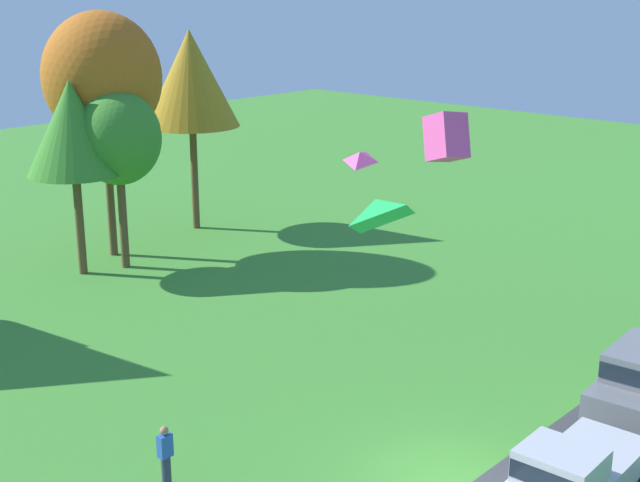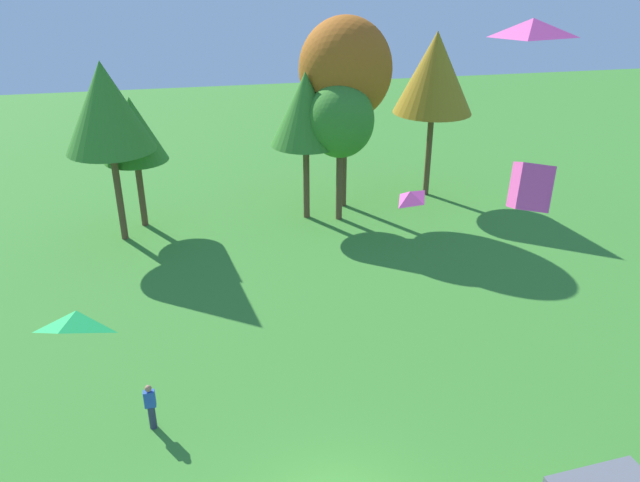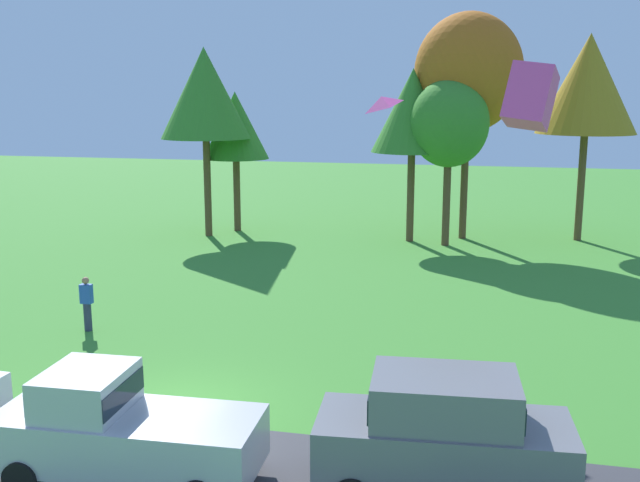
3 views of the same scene
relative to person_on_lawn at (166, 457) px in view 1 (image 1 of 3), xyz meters
The scene contains 9 objects.
ground_plane 7.05m from the person_on_lawn, 44.35° to the right, with size 120.00×120.00×0.00m, color #3D842D.
person_on_lawn is the anchor object (origin of this frame).
tree_far_right 19.06m from the person_on_lawn, 63.18° to the left, with size 3.96×3.96×8.36m.
tree_center_back 19.23m from the person_on_lawn, 57.39° to the left, with size 3.72×3.72×7.86m.
tree_right_of_center 21.88m from the person_on_lawn, 58.59° to the left, with size 5.23×5.23×11.05m.
tree_far_left 25.53m from the person_on_lawn, 48.32° to the left, with size 4.74×4.74×10.00m.
kite_diamond_near_flag 10.07m from the person_on_lawn, 91.47° to the right, with size 1.08×1.03×0.39m, color green.
kite_diamond_trailing_tail 10.87m from the person_on_lawn, ahead, with size 0.83×0.86×0.32m, color #EA4C9E.
kite_box_mid_center 14.41m from the person_on_lawn, ahead, with size 1.09×1.09×1.53m, color #EA4C9E.
Camera 1 is at (-16.97, -11.27, 12.28)m, focal length 50.00 mm.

